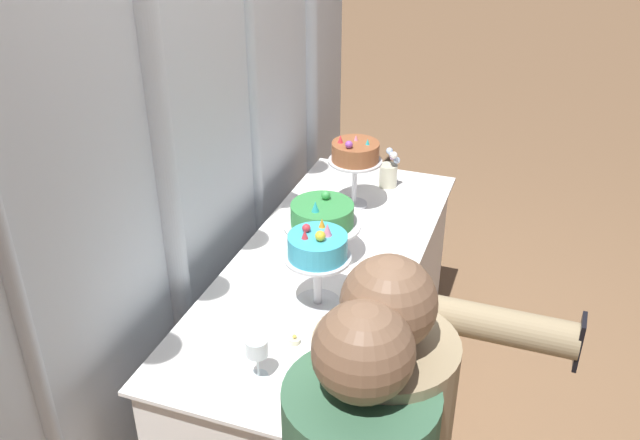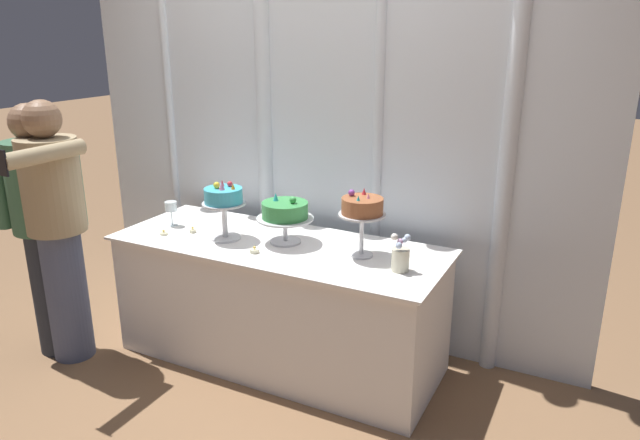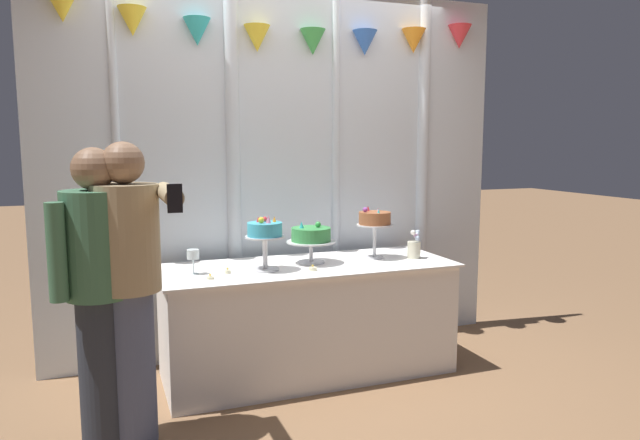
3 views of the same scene
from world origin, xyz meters
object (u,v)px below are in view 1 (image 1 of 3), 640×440
object	(u,v)px
flower_vase	(389,173)
tealight_near_right	(367,270)
cake_table	(326,330)
cake_display_leftmost	(318,252)
cake_display_center	(322,218)
tealight_far_left	(312,371)
cake_display_rightmost	(355,155)
tealight_near_left	(295,340)
wine_glass	(257,349)

from	to	relation	value
flower_vase	tealight_near_right	size ratio (longest dim) A/B	3.91
cake_table	cake_display_leftmost	xyz separation A→B (m)	(-0.30, -0.07, 0.59)
cake_display_center	tealight_far_left	size ratio (longest dim) A/B	7.09
cake_display_rightmost	flower_vase	bearing A→B (deg)	-21.85
cake_table	cake_display_leftmost	size ratio (longest dim) A/B	5.50
cake_display_rightmost	tealight_near_right	bearing A→B (deg)	-157.41
cake_table	cake_display_center	xyz separation A→B (m)	(0.03, 0.03, 0.53)
cake_display_center	flower_vase	world-z (taller)	cake_display_center
cake_display_leftmost	flower_vase	bearing A→B (deg)	0.24
cake_display_center	tealight_near_right	world-z (taller)	cake_display_center
tealight_near_left	flower_vase	bearing A→B (deg)	0.18
cake_table	tealight_near_right	xyz separation A→B (m)	(-0.03, -0.18, 0.37)
cake_display_center	wine_glass	size ratio (longest dim) A/B	2.12
cake_table	flower_vase	xyz separation A→B (m)	(0.73, -0.07, 0.43)
cake_table	flower_vase	size ratio (longest dim) A/B	9.49
cake_display_rightmost	tealight_near_right	world-z (taller)	cake_display_rightmost
flower_vase	tealight_near_left	distance (m)	1.27
cake_display_leftmost	cake_display_rightmost	distance (m)	0.79
wine_glass	cake_display_center	bearing A→B (deg)	3.92
cake_table	cake_display_leftmost	world-z (taller)	cake_display_leftmost
cake_display_leftmost	tealight_near_right	bearing A→B (deg)	-22.71
cake_table	tealight_near_left	xyz separation A→B (m)	(-0.53, -0.07, 0.37)
tealight_far_left	tealight_near_left	xyz separation A→B (m)	(0.12, 0.11, 0.00)
flower_vase	tealight_near_right	bearing A→B (deg)	-171.39
wine_glass	tealight_near_left	xyz separation A→B (m)	(0.19, -0.05, -0.10)
flower_vase	tealight_near_left	world-z (taller)	flower_vase
cake_display_leftmost	cake_display_rightmost	bearing A→B (deg)	7.53
cake_table	tealight_near_left	world-z (taller)	tealight_near_left
flower_vase	tealight_far_left	xyz separation A→B (m)	(-1.39, -0.11, -0.06)
cake_table	wine_glass	world-z (taller)	wine_glass
cake_table	cake_display_rightmost	world-z (taller)	cake_display_rightmost
cake_table	cake_display_center	distance (m)	0.53
wine_glass	tealight_near_left	distance (m)	0.22
cake_display_rightmost	wine_glass	distance (m)	1.22
cake_display_center	cake_display_rightmost	bearing A→B (deg)	0.45
wine_glass	tealight_near_right	size ratio (longest dim) A/B	2.94
cake_table	flower_vase	world-z (taller)	flower_vase
wine_glass	cake_table	bearing A→B (deg)	1.67
tealight_far_left	tealight_near_left	distance (m)	0.16
flower_vase	tealight_near_right	xyz separation A→B (m)	(-0.77, -0.12, -0.06)
tealight_near_left	tealight_near_right	bearing A→B (deg)	-12.66
cake_display_leftmost	flower_vase	size ratio (longest dim) A/B	1.73
cake_table	wine_glass	xyz separation A→B (m)	(-0.73, -0.02, 0.47)
tealight_far_left	tealight_near_right	world-z (taller)	tealight_near_right
wine_glass	tealight_near_left	bearing A→B (deg)	-14.00
cake_table	cake_display_rightmost	size ratio (longest dim) A/B	5.38
flower_vase	tealight_far_left	distance (m)	1.39
cake_table	cake_display_leftmost	distance (m)	0.66
cake_table	cake_display_rightmost	distance (m)	0.78
cake_display_rightmost	wine_glass	size ratio (longest dim) A/B	2.34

